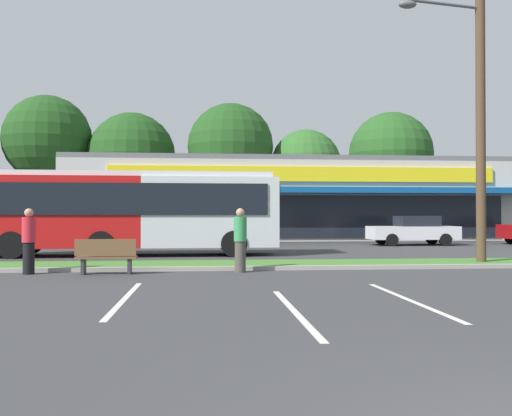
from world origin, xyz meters
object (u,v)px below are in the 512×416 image
object	(u,v)px
pedestrian_near_bench	(240,240)
pedestrian_by_pole	(29,241)
city_bus	(129,211)
bus_stop_bench	(106,256)
car_0	(413,230)
utility_pole	(477,75)

from	to	relation	value
pedestrian_near_bench	pedestrian_by_pole	xyz separation A→B (m)	(-5.69, 0.00, -0.01)
city_bus	pedestrian_by_pole	xyz separation A→B (m)	(-1.76, -6.85, -0.88)
bus_stop_bench	car_0	distance (m)	19.17
bus_stop_bench	utility_pole	bearing A→B (deg)	-171.36
city_bus	bus_stop_bench	world-z (taller)	city_bus
city_bus	pedestrian_near_bench	bearing A→B (deg)	-61.26
bus_stop_bench	pedestrian_by_pole	distance (m)	2.14
bus_stop_bench	pedestrian_near_bench	xyz separation A→B (m)	(3.61, 0.26, 0.39)
utility_pole	pedestrian_near_bench	distance (m)	9.28
utility_pole	car_0	distance (m)	13.14
bus_stop_bench	car_0	bearing A→B (deg)	-135.16
city_bus	car_0	bearing A→B (deg)	23.63
utility_pole	bus_stop_bench	size ratio (longest dim) A/B	7.08
city_bus	bus_stop_bench	distance (m)	7.22
utility_pole	pedestrian_near_bench	world-z (taller)	utility_pole
utility_pole	car_0	xyz separation A→B (m)	(2.39, 11.81, -5.24)
pedestrian_by_pole	pedestrian_near_bench	bearing A→B (deg)	-56.66
city_bus	bus_stop_bench	xyz separation A→B (m)	(0.32, -7.11, -1.26)
car_0	pedestrian_near_bench	world-z (taller)	pedestrian_near_bench
city_bus	bus_stop_bench	bearing A→B (deg)	-88.50
utility_pole	pedestrian_near_bench	xyz separation A→B (m)	(-7.60, -1.45, -5.13)
pedestrian_by_pole	city_bus	bearing A→B (deg)	18.93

